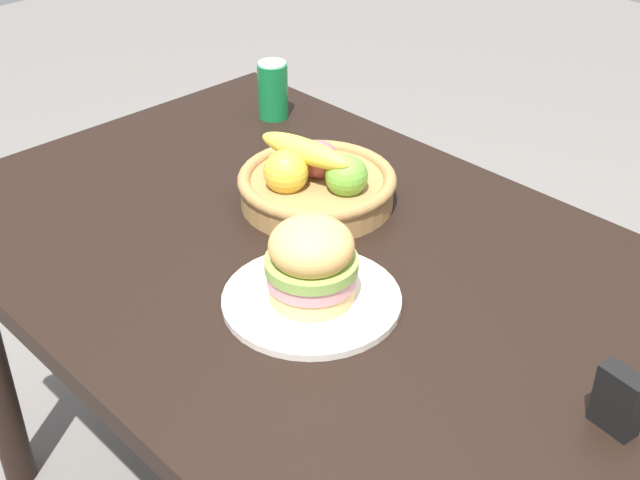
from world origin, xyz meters
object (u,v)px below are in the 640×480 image
sandwich (311,261)px  soda_can (273,90)px  napkin_holder (617,402)px  fruit_basket (316,182)px  plate (312,300)px

sandwich → soda_can: 0.69m
soda_can → napkin_holder: bearing=-17.3°
fruit_basket → plate: bearing=-44.9°
fruit_basket → napkin_holder: size_ratio=3.22×
soda_can → napkin_holder: size_ratio=1.40×
soda_can → napkin_holder: (1.01, -0.32, -0.02)m
soda_can → fruit_basket: (0.34, -0.20, -0.02)m
plate → fruit_basket: 0.31m
plate → soda_can: soda_can is taller
plate → fruit_basket: (-0.21, 0.21, 0.04)m
soda_can → napkin_holder: 1.06m
sandwich → fruit_basket: sandwich is taller
sandwich → napkin_holder: bearing=11.5°
plate → napkin_holder: size_ratio=3.08×
plate → fruit_basket: fruit_basket is taller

